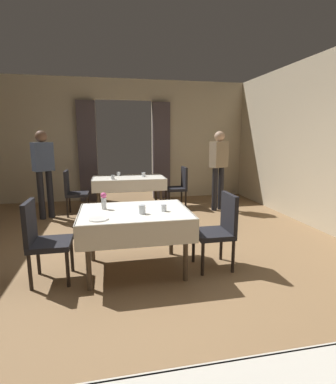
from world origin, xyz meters
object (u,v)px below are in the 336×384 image
(chair_far_right, at_px, (179,185))
(dining_table_far, at_px, (129,181))
(glass_far_c, at_px, (113,177))
(glass_mid_d, at_px, (142,209))
(chair_mid_left, at_px, (42,237))
(chair_far_left, at_px, (73,191))
(glass_mid_b, at_px, (164,208))
(flower_vase_mid, at_px, (104,200))
(dining_table_mid, at_px, (135,218))
(glass_far_a, at_px, (119,174))
(chair_mid_right, at_px, (220,227))
(plate_mid_c, at_px, (99,219))
(glass_far_b, at_px, (144,175))
(person_waiter_by_doorway, at_px, (43,167))
(person_diner_standing_aside, at_px, (219,164))

(chair_far_right, bearing_deg, dining_table_far, -174.90)
(glass_far_c, bearing_deg, glass_mid_d, -84.25)
(chair_mid_left, bearing_deg, glass_mid_d, -4.47)
(chair_mid_left, bearing_deg, dining_table_far, 68.68)
(dining_table_far, xyz_separation_m, chair_far_left, (-1.15, -0.10, -0.15))
(chair_far_left, xyz_separation_m, glass_mid_d, (1.09, -2.95, 0.29))
(glass_mid_d, bearing_deg, dining_table_far, 88.92)
(glass_mid_b, bearing_deg, flower_vase_mid, 160.78)
(dining_table_mid, bearing_deg, glass_far_a, 91.32)
(chair_mid_right, relative_size, chair_far_right, 1.00)
(flower_vase_mid, bearing_deg, glass_mid_b, -19.22)
(glass_far_c, bearing_deg, plate_mid_c, -93.86)
(dining_table_mid, xyz_separation_m, glass_mid_b, (0.33, -0.10, 0.14))
(dining_table_far, bearing_deg, dining_table_mid, -92.56)
(dining_table_far, distance_m, chair_far_left, 1.16)
(glass_mid_d, relative_size, glass_far_c, 1.17)
(glass_far_b, bearing_deg, chair_mid_right, -79.07)
(chair_mid_right, relative_size, chair_mid_left, 1.00)
(glass_mid_b, height_order, glass_far_a, glass_far_a)
(dining_table_far, height_order, chair_far_left, chair_far_left)
(chair_far_right, bearing_deg, glass_mid_d, -110.88)
(chair_far_right, xyz_separation_m, flower_vase_mid, (-1.63, -2.86, 0.34))
(dining_table_mid, height_order, chair_far_left, chair_far_left)
(chair_mid_left, bearing_deg, flower_vase_mid, 17.71)
(glass_far_c, bearing_deg, flower_vase_mid, -93.36)
(glass_mid_d, relative_size, glass_far_a, 1.20)
(dining_table_far, xyz_separation_m, chair_far_right, (1.15, 0.10, -0.15))
(dining_table_far, bearing_deg, person_waiter_by_doorway, -171.52)
(dining_table_far, height_order, chair_mid_left, chair_mid_left)
(glass_mid_b, bearing_deg, dining_table_far, 93.91)
(chair_mid_left, distance_m, glass_far_a, 3.39)
(dining_table_far, height_order, glass_far_a, glass_far_a)
(flower_vase_mid, bearing_deg, dining_table_mid, -21.99)
(chair_mid_left, bearing_deg, dining_table_mid, 4.05)
(chair_far_right, relative_size, person_diner_standing_aside, 0.54)
(chair_far_right, bearing_deg, glass_far_c, -165.86)
(chair_mid_right, distance_m, person_waiter_by_doorway, 3.80)
(chair_mid_left, relative_size, glass_mid_b, 11.45)
(glass_far_b, bearing_deg, glass_mid_b, -92.26)
(chair_mid_right, relative_size, glass_far_b, 9.73)
(dining_table_mid, bearing_deg, dining_table_far, 87.44)
(person_diner_standing_aside, bearing_deg, chair_mid_right, -110.71)
(glass_mid_d, distance_m, person_waiter_by_doorway, 3.24)
(glass_mid_d, relative_size, glass_far_b, 1.07)
(chair_far_left, bearing_deg, dining_table_far, 5.06)
(glass_far_b, bearing_deg, glass_far_a, 151.13)
(glass_mid_d, bearing_deg, person_diner_standing_aside, 54.32)
(dining_table_mid, bearing_deg, glass_far_c, 94.53)
(chair_far_right, height_order, chair_far_left, same)
(chair_mid_right, xyz_separation_m, plate_mid_c, (-1.44, -0.19, 0.24))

